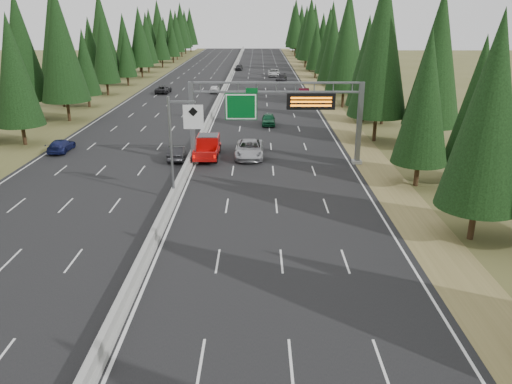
# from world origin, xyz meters

# --- Properties ---
(road) EXTENTS (32.00, 260.00, 0.08)m
(road) POSITION_xyz_m (0.00, 80.00, 0.04)
(road) COLOR black
(road) RESTS_ON ground
(shoulder_right) EXTENTS (3.60, 260.00, 0.06)m
(shoulder_right) POSITION_xyz_m (17.80, 80.00, 0.03)
(shoulder_right) COLOR olive
(shoulder_right) RESTS_ON ground
(shoulder_left) EXTENTS (3.60, 260.00, 0.06)m
(shoulder_left) POSITION_xyz_m (-17.80, 80.00, 0.03)
(shoulder_left) COLOR brown
(shoulder_left) RESTS_ON ground
(median_barrier) EXTENTS (0.70, 260.00, 0.85)m
(median_barrier) POSITION_xyz_m (0.00, 80.00, 0.41)
(median_barrier) COLOR gray
(median_barrier) RESTS_ON road
(sign_gantry) EXTENTS (16.75, 0.98, 7.80)m
(sign_gantry) POSITION_xyz_m (8.92, 34.88, 5.27)
(sign_gantry) COLOR slate
(sign_gantry) RESTS_ON road
(hov_sign_pole) EXTENTS (2.80, 0.50, 8.00)m
(hov_sign_pole) POSITION_xyz_m (0.58, 24.97, 4.72)
(hov_sign_pole) COLOR slate
(hov_sign_pole) RESTS_ON road
(tree_row_right) EXTENTS (12.23, 244.93, 18.96)m
(tree_row_right) POSITION_xyz_m (22.06, 75.84, 9.35)
(tree_row_right) COLOR black
(tree_row_right) RESTS_ON ground
(tree_row_left) EXTENTS (12.21, 242.43, 18.92)m
(tree_row_left) POSITION_xyz_m (-22.15, 76.81, 9.06)
(tree_row_left) COLOR black
(tree_row_left) RESTS_ON ground
(silver_minivan) EXTENTS (2.90, 6.11, 1.69)m
(silver_minivan) POSITION_xyz_m (5.72, 37.15, 0.92)
(silver_minivan) COLOR #A3A4A8
(silver_minivan) RESTS_ON road
(red_pickup) EXTENTS (2.29, 6.41, 2.09)m
(red_pickup) POSITION_xyz_m (1.50, 37.48, 1.24)
(red_pickup) COLOR black
(red_pickup) RESTS_ON road
(car_ahead_green) EXTENTS (1.75, 4.29, 1.46)m
(car_ahead_green) POSITION_xyz_m (7.93, 52.93, 0.81)
(car_ahead_green) COLOR #135530
(car_ahead_green) RESTS_ON road
(car_ahead_dkred) EXTENTS (1.85, 4.95, 1.61)m
(car_ahead_dkred) POSITION_xyz_m (14.50, 75.25, 0.89)
(car_ahead_dkred) COLOR #520B1A
(car_ahead_dkred) RESTS_ON road
(car_ahead_dkgrey) EXTENTS (2.67, 5.56, 1.56)m
(car_ahead_dkgrey) POSITION_xyz_m (11.52, 97.39, 0.86)
(car_ahead_dkgrey) COLOR black
(car_ahead_dkgrey) RESTS_ON road
(car_ahead_white) EXTENTS (2.75, 5.93, 1.64)m
(car_ahead_white) POSITION_xyz_m (10.18, 107.43, 0.90)
(car_ahead_white) COLOR #BCBCBC
(car_ahead_white) RESTS_ON road
(car_ahead_far) EXTENTS (2.04, 4.38, 1.45)m
(car_ahead_far) POSITION_xyz_m (1.50, 121.31, 0.81)
(car_ahead_far) COLOR black
(car_ahead_far) RESTS_ON road
(car_onc_near) EXTENTS (1.79, 4.39, 1.42)m
(car_onc_near) POSITION_xyz_m (-1.53, 36.23, 0.79)
(car_onc_near) COLOR black
(car_onc_near) RESTS_ON road
(car_onc_blue) EXTENTS (1.83, 4.49, 1.30)m
(car_onc_blue) POSITION_xyz_m (-14.18, 39.26, 0.73)
(car_onc_blue) COLOR #171D50
(car_onc_blue) RESTS_ON road
(car_onc_white) EXTENTS (1.88, 4.08, 1.35)m
(car_onc_white) POSITION_xyz_m (-1.50, 81.42, 0.76)
(car_onc_white) COLOR silver
(car_onc_white) RESTS_ON road
(car_onc_far) EXTENTS (2.53, 5.07, 1.38)m
(car_onc_far) POSITION_xyz_m (-10.91, 80.91, 0.77)
(car_onc_far) COLOR black
(car_onc_far) RESTS_ON road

